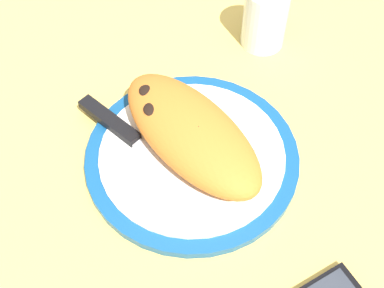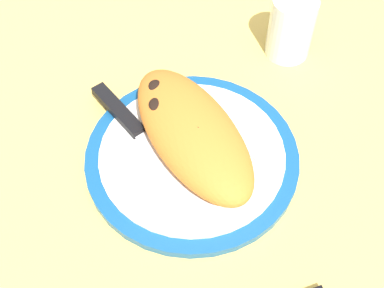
{
  "view_description": "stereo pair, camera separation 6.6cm",
  "coord_description": "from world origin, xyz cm",
  "px_view_note": "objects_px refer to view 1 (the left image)",
  "views": [
    {
      "loc": [
        -28.63,
        26.17,
        56.81
      ],
      "look_at": [
        0.0,
        0.0,
        3.58
      ],
      "focal_mm": 47.51,
      "sensor_mm": 36.0,
      "label": 1
    },
    {
      "loc": [
        -32.64,
        20.95,
        56.81
      ],
      "look_at": [
        0.0,
        0.0,
        3.58
      ],
      "focal_mm": 47.51,
      "sensor_mm": 36.0,
      "label": 2
    }
  ],
  "objects_px": {
    "plate": "(192,156)",
    "knife": "(127,134)",
    "water_glass": "(265,21)",
    "calzone": "(191,132)",
    "fork": "(210,122)"
  },
  "relations": [
    {
      "from": "plate",
      "to": "knife",
      "type": "height_order",
      "value": "knife"
    },
    {
      "from": "plate",
      "to": "water_glass",
      "type": "bearing_deg",
      "value": -68.36
    },
    {
      "from": "knife",
      "to": "water_glass",
      "type": "bearing_deg",
      "value": -87.09
    },
    {
      "from": "calzone",
      "to": "knife",
      "type": "distance_m",
      "value": 0.09
    },
    {
      "from": "water_glass",
      "to": "calzone",
      "type": "bearing_deg",
      "value": 110.2
    },
    {
      "from": "calzone",
      "to": "fork",
      "type": "distance_m",
      "value": 0.06
    },
    {
      "from": "plate",
      "to": "knife",
      "type": "bearing_deg",
      "value": 29.94
    },
    {
      "from": "calzone",
      "to": "plate",
      "type": "bearing_deg",
      "value": 144.57
    },
    {
      "from": "water_glass",
      "to": "plate",
      "type": "bearing_deg",
      "value": 111.64
    },
    {
      "from": "calzone",
      "to": "fork",
      "type": "relative_size",
      "value": 1.42
    },
    {
      "from": "plate",
      "to": "water_glass",
      "type": "distance_m",
      "value": 0.26
    },
    {
      "from": "plate",
      "to": "fork",
      "type": "xyz_separation_m",
      "value": [
        0.02,
        -0.05,
        0.01
      ]
    },
    {
      "from": "knife",
      "to": "water_glass",
      "type": "relative_size",
      "value": 2.56
    },
    {
      "from": "calzone",
      "to": "water_glass",
      "type": "height_order",
      "value": "water_glass"
    },
    {
      "from": "fork",
      "to": "knife",
      "type": "height_order",
      "value": "knife"
    }
  ]
}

